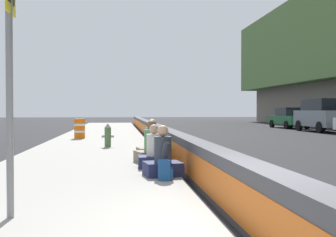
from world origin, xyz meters
name	(u,v)px	position (x,y,z in m)	size (l,w,h in m)	color
jersey_barrier	(268,206)	(0.00, 0.00, 0.42)	(76.00, 0.45, 0.85)	#47474C
route_sign_post	(10,57)	(0.94, 3.09, 2.21)	(0.44, 0.09, 3.60)	gray
fire_hydrant	(108,135)	(11.10, 2.12, 0.59)	(0.26, 0.46, 0.88)	#47663D
seated_person_foreground	(163,160)	(4.13, 0.78, 0.47)	(0.75, 0.85, 1.07)	#23284C
seated_person_middle	(154,154)	(5.36, 0.87, 0.47)	(0.67, 0.76, 1.04)	#23284C
seated_person_rear	(151,149)	(6.39, 0.85, 0.49)	(0.86, 0.94, 1.11)	#706651
seated_person_far	(152,146)	(7.33, 0.75, 0.49)	(0.82, 0.91, 1.13)	#706651
backpack	(164,170)	(3.57, 0.81, 0.33)	(0.32, 0.28, 0.40)	navy
construction_barrel	(80,129)	(15.90, 3.61, 0.62)	(0.54, 0.54, 0.95)	orange
parked_car_midline	(322,115)	(22.56, -12.19, 1.18)	(4.82, 2.11, 2.28)	slate
parked_car_far	(289,118)	(28.30, -12.28, 0.86)	(4.56, 2.08, 1.71)	#145128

